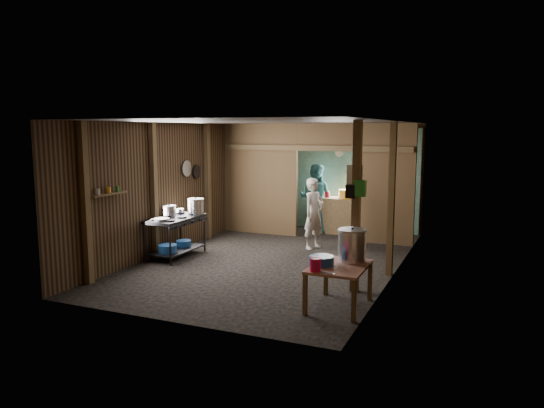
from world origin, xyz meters
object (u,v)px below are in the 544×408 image
at_px(yellow_tub, 347,194).
at_px(cook, 314,214).
at_px(pink_bucket, 315,265).
at_px(prep_table, 339,286).
at_px(gas_range, 176,237).
at_px(stock_pot, 352,246).
at_px(stove_pot_large, 196,207).

bearing_deg(yellow_tub, cook, -96.91).
height_order(yellow_tub, cook, cook).
xyz_separation_m(pink_bucket, cook, (-1.26, 3.70, 0.05)).
bearing_deg(prep_table, cook, 114.13).
bearing_deg(gas_range, cook, 37.86).
relative_size(stock_pot, yellow_tub, 1.32).
bearing_deg(pink_bucket, stove_pot_large, 143.69).
distance_m(gas_range, prep_table, 4.02).
xyz_separation_m(stock_pot, pink_bucket, (-0.31, -0.72, -0.13)).
relative_size(gas_range, prep_table, 1.31).
bearing_deg(cook, gas_range, 148.63).
bearing_deg(yellow_tub, prep_table, -76.07).
bearing_deg(stove_pot_large, cook, 31.16).
relative_size(gas_range, pink_bucket, 7.41).
distance_m(stove_pot_large, yellow_tub, 3.79).
xyz_separation_m(gas_range, yellow_tub, (2.45, 3.52, 0.56)).
relative_size(stove_pot_large, cook, 0.23).
relative_size(stove_pot_large, yellow_tub, 0.91).
height_order(stock_pot, pink_bucket, stock_pot).
bearing_deg(yellow_tub, gas_range, -124.90).
xyz_separation_m(prep_table, stock_pot, (0.10, 0.30, 0.52)).
relative_size(gas_range, stove_pot_large, 3.99).
xyz_separation_m(stock_pot, yellow_tub, (-1.35, 4.76, 0.13)).
relative_size(gas_range, yellow_tub, 3.62).
xyz_separation_m(stove_pot_large, pink_bucket, (3.33, -2.45, -0.24)).
relative_size(gas_range, cook, 0.90).
bearing_deg(yellow_tub, stove_pot_large, -127.03).
distance_m(stove_pot_large, cook, 2.43).
height_order(stove_pot_large, cook, cook).
bearing_deg(stove_pot_large, gas_range, -109.15).
relative_size(prep_table, stove_pot_large, 3.05).
relative_size(stove_pot_large, pink_bucket, 1.86).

